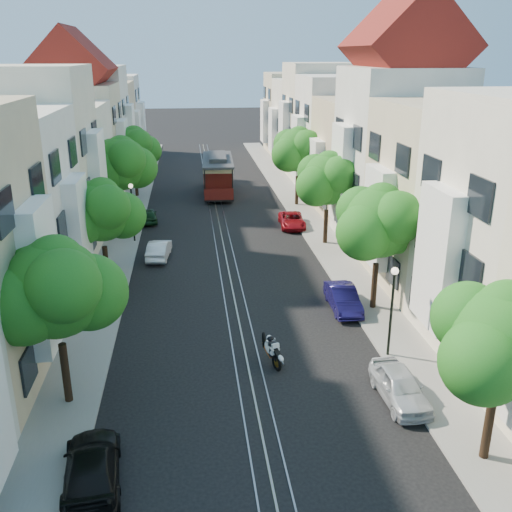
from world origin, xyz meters
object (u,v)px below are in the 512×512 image
object	(u,v)px
lamp_east	(393,299)
parked_car_w_far	(148,215)
tree_e_c	(329,180)
parked_car_e_near	(400,386)
parked_car_e_far	(292,220)
lamp_west	(132,204)
parked_car_w_near	(92,467)
tree_w_c	(122,165)
sportbike_rider	(271,349)
tree_e_d	(299,151)
tree_e_b	(380,224)
cable_car	(218,173)
tree_e_a	(504,343)
tree_w_d	(134,148)
tree_w_b	(102,213)
parked_car_w_mid	(159,249)
parked_car_e_mid	(343,298)
tree_w_a	(57,291)

from	to	relation	value
lamp_east	parked_car_w_far	distance (m)	26.08
tree_e_c	parked_car_e_near	xyz separation A→B (m)	(-1.66, -19.31, -3.97)
parked_car_e_near	parked_car_e_far	distance (m)	23.77
lamp_west	parked_car_w_near	size ratio (longest dim) A/B	0.97
parked_car_w_near	parked_car_w_far	size ratio (longest dim) A/B	1.29
tree_w_c	sportbike_rider	distance (m)	22.90
tree_e_d	sportbike_rider	size ratio (longest dim) A/B	3.60
tree_w_c	sportbike_rider	bearing A→B (deg)	-68.71
tree_e_b	parked_car_e_near	distance (m)	9.42
tree_w_c	cable_car	distance (m)	13.97
tree_e_a	parked_car_e_far	distance (m)	27.77
parked_car_w_near	tree_w_d	bearing A→B (deg)	-93.95
tree_w_b	parked_car_w_near	xyz separation A→B (m)	(1.54, -16.61, -3.78)
tree_e_c	parked_car_e_far	distance (m)	6.24
tree_e_a	parked_car_w_mid	xyz separation A→B (m)	(-11.66, 21.44, -3.80)
lamp_east	sportbike_rider	xyz separation A→B (m)	(-5.27, 0.02, -2.12)
parked_car_w_mid	parked_car_w_far	size ratio (longest dim) A/B	1.10
parked_car_w_mid	cable_car	bearing A→B (deg)	-99.45
lamp_east	lamp_west	xyz separation A→B (m)	(-12.60, 18.00, 0.00)
tree_w_d	parked_car_e_mid	distance (m)	29.96
tree_e_b	tree_w_c	xyz separation A→B (m)	(-14.40, 16.00, 0.34)
tree_e_d	parked_car_w_mid	bearing A→B (deg)	-132.88
tree_w_d	parked_car_e_far	world-z (taller)	tree_w_d
tree_w_a	parked_car_w_near	size ratio (longest dim) A/B	1.56
parked_car_w_near	parked_car_w_far	distance (m)	29.73
parked_car_e_near	parked_car_e_far	bearing A→B (deg)	87.78
tree_e_b	lamp_west	size ratio (longest dim) A/B	1.61
tree_e_a	parked_car_w_mid	size ratio (longest dim) A/B	1.73
tree_w_a	lamp_west	distance (m)	20.13
tree_e_c	parked_car_w_far	bearing A→B (deg)	151.04
tree_w_b	cable_car	distance (m)	23.68
tree_w_d	lamp_west	bearing A→B (deg)	-86.56
lamp_east	tree_e_d	bearing A→B (deg)	87.96
lamp_east	cable_car	bearing A→B (deg)	100.19
tree_w_a	parked_car_w_mid	distance (m)	17.18
tree_e_a	tree_w_a	world-z (taller)	tree_w_a
parked_car_w_near	tree_w_a	bearing A→B (deg)	-77.78
tree_w_b	parked_car_w_near	distance (m)	17.11
tree_w_c	parked_car_w_mid	world-z (taller)	tree_w_c
tree_e_d	sportbike_rider	world-z (taller)	tree_e_d
tree_w_b	parked_car_e_far	world-z (taller)	tree_w_b
parked_car_e_mid	parked_car_e_far	xyz separation A→B (m)	(0.00, 15.28, -0.07)
tree_e_b	sportbike_rider	world-z (taller)	tree_e_b
tree_w_c	lamp_east	world-z (taller)	tree_w_c
tree_e_b	parked_car_w_far	world-z (taller)	tree_e_b
tree_w_b	tree_w_c	world-z (taller)	tree_w_c
parked_car_w_near	tree_w_b	bearing A→B (deg)	-90.93
tree_w_c	cable_car	bearing A→B (deg)	55.92
tree_e_c	tree_e_d	xyz separation A→B (m)	(0.00, 11.00, 0.27)
cable_car	parked_car_w_mid	world-z (taller)	cable_car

